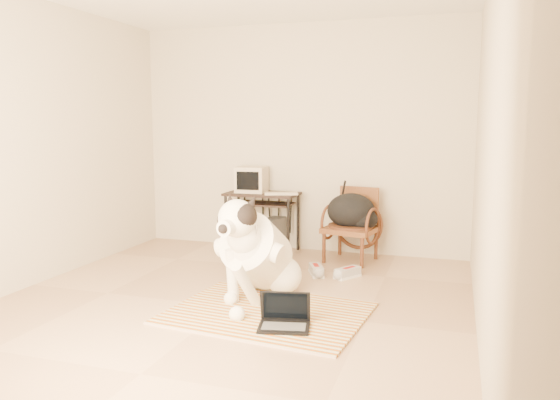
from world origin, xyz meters
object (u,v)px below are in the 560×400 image
at_px(backpack, 353,212).
at_px(pc_tower, 272,236).
at_px(dog, 257,254).
at_px(crt_monitor, 252,179).
at_px(laptop, 285,318).
at_px(rattan_chair, 352,224).
at_px(computer_desk, 262,201).

bearing_deg(backpack, pc_tower, 174.27).
relative_size(dog, crt_monitor, 3.84).
xyz_separation_m(pc_tower, backpack, (0.98, -0.10, 0.35)).
distance_m(laptop, backpack, 2.22).
distance_m(laptop, crt_monitor, 2.72).
relative_size(pc_tower, rattan_chair, 0.57).
xyz_separation_m(dog, crt_monitor, (-0.69, 1.70, 0.47)).
xyz_separation_m(computer_desk, crt_monitor, (-0.14, 0.03, 0.25)).
relative_size(laptop, rattan_chair, 0.53).
xyz_separation_m(computer_desk, pc_tower, (0.14, -0.04, -0.41)).
bearing_deg(dog, laptop, -54.37).
relative_size(laptop, backpack, 0.75).
height_order(dog, computer_desk, dog).
height_order(computer_desk, pc_tower, computer_desk).
bearing_deg(pc_tower, computer_desk, 166.07).
bearing_deg(pc_tower, backpack, -5.73).
xyz_separation_m(dog, pc_tower, (-0.41, 1.63, -0.19)).
bearing_deg(laptop, backpack, 86.95).
distance_m(pc_tower, rattan_chair, 0.99).
bearing_deg(laptop, computer_desk, 113.64).
bearing_deg(dog, backpack, 69.35).
bearing_deg(rattan_chair, laptop, -92.63).
height_order(dog, rattan_chair, dog).
relative_size(dog, pc_tower, 3.04).
bearing_deg(laptop, crt_monitor, 116.20).
height_order(dog, backpack, dog).
distance_m(dog, computer_desk, 1.76).
height_order(dog, crt_monitor, crt_monitor).
distance_m(laptop, rattan_chair, 2.24).
height_order(computer_desk, backpack, backpack).
distance_m(laptop, computer_desk, 2.57).
relative_size(computer_desk, backpack, 1.50).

